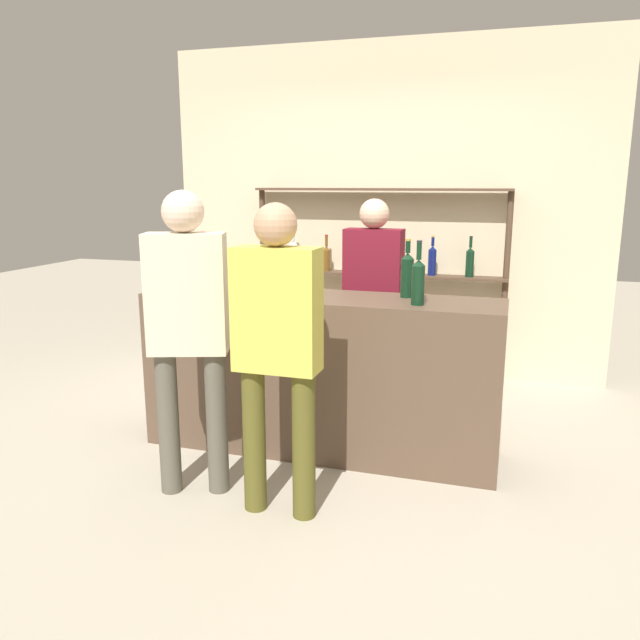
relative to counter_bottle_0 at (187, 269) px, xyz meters
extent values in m
plane|color=#B2A893|center=(0.88, 0.01, -1.11)|extent=(16.00, 16.00, 0.00)
cube|color=brown|center=(0.88, 0.01, -0.62)|extent=(2.18, 0.51, 0.98)
cube|color=beige|center=(0.88, 1.87, 0.29)|extent=(3.78, 0.12, 2.80)
cylinder|color=#4C3828|center=(-0.17, 1.69, -0.31)|extent=(0.05, 0.05, 1.60)
cylinder|color=#4C3828|center=(1.94, 1.69, -0.31)|extent=(0.05, 0.05, 1.60)
cube|color=#4C3828|center=(0.88, 1.69, 0.48)|extent=(2.16, 0.18, 0.02)
cube|color=#4C3828|center=(0.88, 1.69, -0.23)|extent=(2.16, 0.18, 0.02)
cylinder|color=silver|center=(0.12, 1.69, -0.11)|extent=(0.08, 0.08, 0.22)
cone|color=silver|center=(0.12, 1.69, 0.01)|extent=(0.08, 0.08, 0.04)
cylinder|color=silver|center=(0.12, 1.69, 0.08)|extent=(0.03, 0.03, 0.09)
cylinder|color=gold|center=(0.12, 1.69, 0.13)|extent=(0.03, 0.03, 0.01)
cylinder|color=brown|center=(0.43, 1.69, -0.13)|extent=(0.07, 0.07, 0.18)
cone|color=brown|center=(0.43, 1.69, -0.02)|extent=(0.07, 0.07, 0.03)
cylinder|color=brown|center=(0.43, 1.69, 0.04)|extent=(0.03, 0.03, 0.09)
cylinder|color=maroon|center=(0.43, 1.69, 0.09)|extent=(0.03, 0.03, 0.01)
cylinder|color=black|center=(0.73, 1.69, -0.11)|extent=(0.06, 0.06, 0.23)
cone|color=black|center=(0.73, 1.69, 0.03)|extent=(0.06, 0.06, 0.03)
cylinder|color=black|center=(0.73, 1.69, 0.08)|extent=(0.02, 0.02, 0.07)
cylinder|color=black|center=(0.73, 1.69, 0.12)|extent=(0.03, 0.03, 0.01)
cylinder|color=brown|center=(1.04, 1.69, -0.12)|extent=(0.08, 0.08, 0.21)
cone|color=brown|center=(1.04, 1.69, 0.01)|extent=(0.08, 0.08, 0.03)
cylinder|color=brown|center=(1.04, 1.69, 0.06)|extent=(0.03, 0.03, 0.08)
cylinder|color=maroon|center=(1.04, 1.69, 0.11)|extent=(0.03, 0.03, 0.01)
cylinder|color=#0F1956|center=(1.34, 1.69, -0.12)|extent=(0.07, 0.07, 0.21)
cone|color=#0F1956|center=(1.34, 1.69, 0.00)|extent=(0.07, 0.07, 0.03)
cylinder|color=#0F1956|center=(1.34, 1.69, 0.06)|extent=(0.03, 0.03, 0.08)
cylinder|color=gold|center=(1.34, 1.69, 0.10)|extent=(0.03, 0.03, 0.01)
cylinder|color=black|center=(1.65, 1.69, -0.12)|extent=(0.07, 0.07, 0.21)
cone|color=black|center=(1.65, 1.69, 0.00)|extent=(0.07, 0.07, 0.03)
cylinder|color=black|center=(1.65, 1.69, 0.06)|extent=(0.03, 0.03, 0.08)
cylinder|color=black|center=(1.65, 1.69, 0.11)|extent=(0.03, 0.03, 0.01)
cylinder|color=brown|center=(0.00, 0.00, -0.03)|extent=(0.07, 0.07, 0.21)
cone|color=brown|center=(0.00, 0.00, 0.09)|extent=(0.07, 0.07, 0.03)
cylinder|color=brown|center=(0.00, 0.00, 0.16)|extent=(0.03, 0.03, 0.10)
cylinder|color=#232328|center=(0.00, 0.00, 0.21)|extent=(0.03, 0.03, 0.01)
cylinder|color=black|center=(1.39, 0.13, -0.02)|extent=(0.08, 0.08, 0.23)
cone|color=black|center=(1.39, 0.13, 0.11)|extent=(0.08, 0.08, 0.03)
cylinder|color=black|center=(1.39, 0.13, 0.17)|extent=(0.03, 0.03, 0.07)
cylinder|color=gold|center=(1.39, 0.13, 0.21)|extent=(0.03, 0.03, 0.01)
cylinder|color=black|center=(0.15, -0.06, -0.01)|extent=(0.08, 0.08, 0.23)
cone|color=black|center=(0.15, -0.06, 0.12)|extent=(0.08, 0.08, 0.04)
cylinder|color=black|center=(0.15, -0.06, 0.19)|extent=(0.03, 0.03, 0.09)
cylinder|color=maroon|center=(0.15, -0.06, 0.24)|extent=(0.03, 0.03, 0.01)
cylinder|color=black|center=(1.48, -0.08, -0.02)|extent=(0.07, 0.07, 0.22)
cone|color=black|center=(1.48, -0.08, 0.10)|extent=(0.07, 0.07, 0.03)
cylinder|color=black|center=(1.48, -0.08, 0.17)|extent=(0.03, 0.03, 0.09)
cylinder|color=#232328|center=(1.48, -0.08, 0.22)|extent=(0.03, 0.03, 0.01)
cylinder|color=silver|center=(0.79, -0.02, -0.13)|extent=(0.06, 0.06, 0.00)
cylinder|color=silver|center=(0.79, -0.02, -0.09)|extent=(0.01, 0.01, 0.08)
cone|color=silver|center=(0.79, -0.02, -0.01)|extent=(0.08, 0.08, 0.07)
cylinder|color=#B2B2B7|center=(0.38, 0.00, -0.02)|extent=(0.18, 0.18, 0.23)
cylinder|color=#B2B2B7|center=(0.38, 0.00, 0.10)|extent=(0.20, 0.20, 0.01)
cylinder|color=silver|center=(0.14, 0.08, -0.06)|extent=(0.12, 0.12, 0.15)
sphere|color=tan|center=(0.12, 0.05, -0.08)|extent=(0.02, 0.02, 0.02)
sphere|color=tan|center=(0.14, 0.04, -0.05)|extent=(0.02, 0.02, 0.02)
sphere|color=tan|center=(0.17, 0.08, -0.11)|extent=(0.02, 0.02, 0.02)
sphere|color=tan|center=(0.15, 0.04, -0.08)|extent=(0.02, 0.02, 0.02)
sphere|color=tan|center=(0.13, 0.10, -0.12)|extent=(0.02, 0.02, 0.02)
cylinder|color=brown|center=(1.05, -0.79, -0.73)|extent=(0.12, 0.12, 0.76)
cylinder|color=brown|center=(0.78, -0.79, -0.73)|extent=(0.12, 0.12, 0.76)
cube|color=#D1C64C|center=(0.92, -0.79, -0.06)|extent=(0.42, 0.18, 0.60)
sphere|color=tan|center=(0.92, -0.79, 0.35)|extent=(0.21, 0.21, 0.21)
cylinder|color=black|center=(0.94, 0.67, -0.74)|extent=(0.11, 0.11, 0.75)
cylinder|color=black|center=(1.19, 0.66, -0.74)|extent=(0.11, 0.11, 0.75)
cube|color=maroon|center=(1.07, 0.67, -0.07)|extent=(0.40, 0.19, 0.59)
sphere|color=#DBB293|center=(1.07, 0.67, 0.33)|extent=(0.20, 0.20, 0.20)
cylinder|color=#575347|center=(0.52, -0.68, -0.72)|extent=(0.11, 0.11, 0.78)
cylinder|color=#575347|center=(0.27, -0.76, -0.72)|extent=(0.11, 0.11, 0.78)
cube|color=beige|center=(0.39, -0.72, -0.02)|extent=(0.44, 0.30, 0.62)
sphere|color=beige|center=(0.39, -0.72, 0.40)|extent=(0.21, 0.21, 0.21)
camera|label=1|loc=(1.97, -3.51, 0.54)|focal=35.00mm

